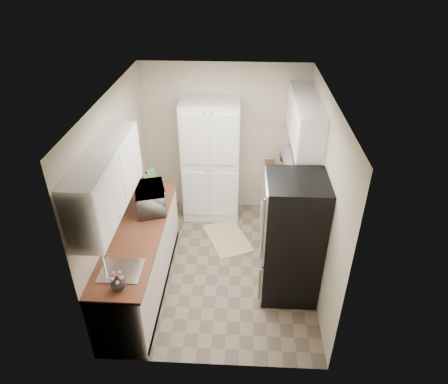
# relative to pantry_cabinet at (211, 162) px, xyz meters

# --- Properties ---
(ground) EXTENTS (3.20, 3.20, 0.00)m
(ground) POSITION_rel_pantry_cabinet_xyz_m (0.20, -1.32, -1.00)
(ground) COLOR #7A6B56
(ground) RESTS_ON ground
(room_shell) EXTENTS (2.64, 3.24, 2.52)m
(room_shell) POSITION_rel_pantry_cabinet_xyz_m (0.18, -1.32, 0.63)
(room_shell) COLOR beige
(room_shell) RESTS_ON ground
(pantry_cabinet) EXTENTS (0.90, 0.55, 2.00)m
(pantry_cabinet) POSITION_rel_pantry_cabinet_xyz_m (0.00, 0.00, 0.00)
(pantry_cabinet) COLOR white
(pantry_cabinet) RESTS_ON ground
(base_cabinet_left) EXTENTS (0.60, 2.30, 0.88)m
(base_cabinet_left) POSITION_rel_pantry_cabinet_xyz_m (-0.79, -1.75, -0.56)
(base_cabinet_left) COLOR white
(base_cabinet_left) RESTS_ON ground
(countertop_left) EXTENTS (0.63, 2.33, 0.04)m
(countertop_left) POSITION_rel_pantry_cabinet_xyz_m (-0.79, -1.75, -0.10)
(countertop_left) COLOR brown
(countertop_left) RESTS_ON base_cabinet_left
(base_cabinet_right) EXTENTS (0.60, 0.80, 0.88)m
(base_cabinet_right) POSITION_rel_pantry_cabinet_xyz_m (1.19, -0.12, -0.56)
(base_cabinet_right) COLOR white
(base_cabinet_right) RESTS_ON ground
(countertop_right) EXTENTS (0.63, 0.83, 0.04)m
(countertop_right) POSITION_rel_pantry_cabinet_xyz_m (1.19, -0.12, -0.10)
(countertop_right) COLOR brown
(countertop_right) RESTS_ON base_cabinet_right
(electric_range) EXTENTS (0.71, 0.78, 1.13)m
(electric_range) POSITION_rel_pantry_cabinet_xyz_m (1.17, -0.93, -0.52)
(electric_range) COLOR #B7B7BC
(electric_range) RESTS_ON ground
(refrigerator) EXTENTS (0.70, 0.72, 1.70)m
(refrigerator) POSITION_rel_pantry_cabinet_xyz_m (1.14, -1.73, -0.15)
(refrigerator) COLOR #B7B7BC
(refrigerator) RESTS_ON ground
(microwave) EXTENTS (0.53, 0.66, 0.31)m
(microwave) POSITION_rel_pantry_cabinet_xyz_m (-0.71, -1.24, 0.08)
(microwave) COLOR #B7B6BB
(microwave) RESTS_ON countertop_left
(wine_bottle) EXTENTS (0.08, 0.08, 0.32)m
(wine_bottle) POSITION_rel_pantry_cabinet_xyz_m (-0.83, -0.88, 0.08)
(wine_bottle) COLOR black
(wine_bottle) RESTS_ON countertop_left
(flower_vase) EXTENTS (0.20, 0.20, 0.16)m
(flower_vase) POSITION_rel_pantry_cabinet_xyz_m (-0.75, -2.72, 0.00)
(flower_vase) COLOR white
(flower_vase) RESTS_ON countertop_left
(cutting_board) EXTENTS (0.11, 0.26, 0.34)m
(cutting_board) POSITION_rel_pantry_cabinet_xyz_m (-0.79, -0.82, 0.09)
(cutting_board) COLOR green
(cutting_board) RESTS_ON countertop_left
(toaster_oven) EXTENTS (0.42, 0.46, 0.22)m
(toaster_oven) POSITION_rel_pantry_cabinet_xyz_m (1.22, -0.13, 0.03)
(toaster_oven) COLOR silver
(toaster_oven) RESTS_ON countertop_right
(fruit_basket) EXTENTS (0.33, 0.33, 0.12)m
(fruit_basket) POSITION_rel_pantry_cabinet_xyz_m (1.21, -0.13, 0.20)
(fruit_basket) COLOR #FFAD00
(fruit_basket) RESTS_ON toaster_oven
(kitchen_mat) EXTENTS (0.85, 1.02, 0.01)m
(kitchen_mat) POSITION_rel_pantry_cabinet_xyz_m (0.30, -0.69, -0.99)
(kitchen_mat) COLOR #D2BC8D
(kitchen_mat) RESTS_ON ground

